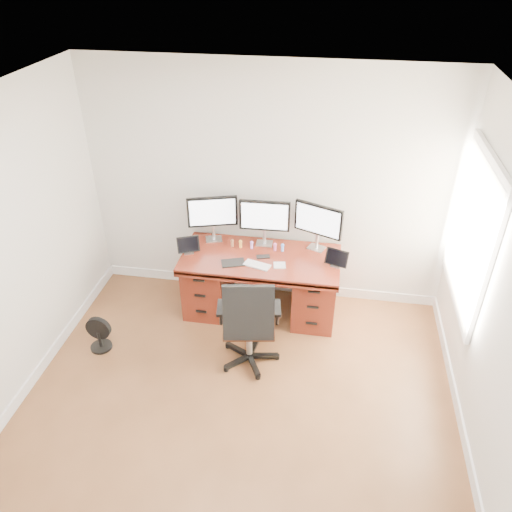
% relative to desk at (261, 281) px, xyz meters
% --- Properties ---
extents(ground, '(4.50, 4.50, 0.00)m').
position_rel_desk_xyz_m(ground, '(0.00, -1.83, -0.40)').
color(ground, brown).
rests_on(ground, ground).
extents(back_wall, '(4.00, 0.10, 2.70)m').
position_rel_desk_xyz_m(back_wall, '(0.00, 0.42, 0.95)').
color(back_wall, silver).
rests_on(back_wall, ground).
extents(desk, '(1.70, 0.80, 0.75)m').
position_rel_desk_xyz_m(desk, '(0.00, 0.00, 0.00)').
color(desk, '#5F1F13').
rests_on(desk, ground).
extents(office_chair, '(0.65, 0.65, 1.07)m').
position_rel_desk_xyz_m(office_chair, '(0.02, -0.86, -0.05)').
color(office_chair, black).
rests_on(office_chair, ground).
extents(floor_fan, '(0.26, 0.22, 0.38)m').
position_rel_desk_xyz_m(floor_fan, '(-1.55, -0.90, -0.22)').
color(floor_fan, black).
rests_on(floor_fan, ground).
extents(monitor_left, '(0.54, 0.19, 0.53)m').
position_rel_desk_xyz_m(monitor_left, '(-0.58, 0.24, 0.68)').
color(monitor_left, silver).
rests_on(monitor_left, desk).
extents(monitor_center, '(0.55, 0.15, 0.53)m').
position_rel_desk_xyz_m(monitor_center, '(0.00, 0.24, 0.68)').
color(monitor_center, silver).
rests_on(monitor_center, desk).
extents(monitor_right, '(0.52, 0.24, 0.53)m').
position_rel_desk_xyz_m(monitor_right, '(0.58, 0.24, 0.68)').
color(monitor_right, silver).
rests_on(monitor_right, desk).
extents(tablet_left, '(0.25, 0.16, 0.19)m').
position_rel_desk_xyz_m(tablet_left, '(-0.78, -0.08, 0.43)').
color(tablet_left, silver).
rests_on(tablet_left, desk).
extents(tablet_right, '(0.25, 0.14, 0.19)m').
position_rel_desk_xyz_m(tablet_right, '(0.80, -0.08, 0.43)').
color(tablet_right, silver).
rests_on(tablet_right, desk).
extents(keyboard, '(0.30, 0.19, 0.01)m').
position_rel_desk_xyz_m(keyboard, '(-0.01, -0.21, 0.36)').
color(keyboard, white).
rests_on(keyboard, desk).
extents(trackpad, '(0.14, 0.14, 0.01)m').
position_rel_desk_xyz_m(trackpad, '(0.22, -0.17, 0.35)').
color(trackpad, silver).
rests_on(trackpad, desk).
extents(drawing_tablet, '(0.28, 0.23, 0.01)m').
position_rel_desk_xyz_m(drawing_tablet, '(-0.27, -0.20, 0.35)').
color(drawing_tablet, black).
rests_on(drawing_tablet, desk).
extents(phone, '(0.16, 0.11, 0.01)m').
position_rel_desk_xyz_m(phone, '(0.03, -0.03, 0.35)').
color(phone, black).
rests_on(phone, desk).
extents(figurine_brown, '(0.04, 0.04, 0.09)m').
position_rel_desk_xyz_m(figurine_brown, '(-0.34, 0.12, 0.40)').
color(figurine_brown, brown).
rests_on(figurine_brown, desk).
extents(figurine_orange, '(0.04, 0.04, 0.09)m').
position_rel_desk_xyz_m(figurine_orange, '(-0.25, 0.12, 0.40)').
color(figurine_orange, '#FDB73F').
rests_on(figurine_orange, desk).
extents(figurine_purple, '(0.04, 0.04, 0.09)m').
position_rel_desk_xyz_m(figurine_purple, '(-0.12, 0.12, 0.40)').
color(figurine_purple, '#A469CB').
rests_on(figurine_purple, desk).
extents(figurine_pink, '(0.04, 0.04, 0.09)m').
position_rel_desk_xyz_m(figurine_pink, '(0.14, 0.12, 0.40)').
color(figurine_pink, '#D75AA0').
rests_on(figurine_pink, desk).
extents(figurine_blue, '(0.04, 0.04, 0.09)m').
position_rel_desk_xyz_m(figurine_blue, '(0.22, 0.12, 0.40)').
color(figurine_blue, '#558AF0').
rests_on(figurine_blue, desk).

